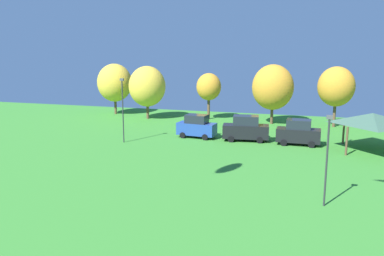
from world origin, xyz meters
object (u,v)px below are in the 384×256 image
parked_car_leftmost (197,126)px  treeline_tree_0 (115,83)px  treeline_tree_2 (209,87)px  light_post_1 (327,155)px  parked_car_third_from_left (298,133)px  light_post_0 (123,107)px  parked_car_second_from_left (246,129)px  park_pavilion (372,119)px  treeline_tree_3 (273,87)px  treeline_tree_1 (147,86)px  treeline_tree_4 (336,87)px

parked_car_leftmost → treeline_tree_0: 20.21m
treeline_tree_2 → light_post_1: bearing=-62.4°
parked_car_third_from_left → light_post_0: (-17.15, -4.10, 2.42)m
parked_car_second_from_left → parked_car_third_from_left: parked_car_second_from_left is taller
parked_car_leftmost → treeline_tree_2: size_ratio=0.69×
treeline_tree_0 → parked_car_second_from_left: bearing=-29.5°
treeline_tree_0 → park_pavilion: bearing=-21.1°
parked_car_third_from_left → park_pavilion: 6.86m
parked_car_second_from_left → treeline_tree_3: bearing=73.9°
parked_car_second_from_left → treeline_tree_1: (-15.13, 9.68, 3.12)m
light_post_1 → treeline_tree_3: bearing=102.6°
park_pavilion → treeline_tree_0: bearing=158.9°
parked_car_leftmost → light_post_0: (-6.51, -4.36, 2.45)m
light_post_1 → treeline_tree_0: size_ratio=0.77×
parked_car_third_from_left → light_post_1: light_post_1 is taller
parked_car_leftmost → treeline_tree_4: bearing=42.6°
light_post_0 → light_post_1: (19.41, -11.96, -0.47)m
parked_car_third_from_left → treeline_tree_1: treeline_tree_1 is taller
parked_car_leftmost → parked_car_second_from_left: (5.32, -0.04, 0.07)m
light_post_1 → parked_car_second_from_left: bearing=115.0°
light_post_1 → treeline_tree_4: (1.49, 27.15, 1.73)m
parked_car_leftmost → treeline_tree_1: bearing=141.2°
light_post_1 → treeline_tree_0: (-28.82, 28.32, 1.36)m
parked_car_second_from_left → light_post_0: light_post_0 is taller
treeline_tree_0 → treeline_tree_1: 6.54m
park_pavilion → treeline_tree_3: size_ratio=0.81×
treeline_tree_2 → park_pavilion: bearing=-33.5°
parked_car_third_from_left → light_post_0: light_post_0 is taller
parked_car_leftmost → treeline_tree_3: treeline_tree_3 is taller
parked_car_second_from_left → light_post_1: light_post_1 is taller
parked_car_leftmost → parked_car_third_from_left: size_ratio=1.00×
park_pavilion → treeline_tree_2: treeline_tree_2 is taller
parked_car_second_from_left → treeline_tree_4: 14.61m
parked_car_third_from_left → treeline_tree_4: 12.27m
treeline_tree_1 → treeline_tree_3: (16.67, 1.06, 0.25)m
light_post_1 → treeline_tree_4: treeline_tree_4 is taller
parked_car_leftmost → parked_car_third_from_left: parked_car_third_from_left is taller
treeline_tree_3 → treeline_tree_4: treeline_tree_3 is taller
treeline_tree_3 → treeline_tree_4: 7.54m
treeline_tree_0 → light_post_0: bearing=-60.1°
parked_car_second_from_left → treeline_tree_0: size_ratio=0.67×
treeline_tree_1 → treeline_tree_2: bearing=14.5°
light_post_0 → treeline_tree_3: bearing=48.4°
parked_car_second_from_left → treeline_tree_1: bearing=139.5°
parked_car_second_from_left → treeline_tree_0: treeline_tree_0 is taller
treeline_tree_0 → treeline_tree_4: treeline_tree_4 is taller
light_post_0 → treeline_tree_3: size_ratio=0.87×
park_pavilion → light_post_0: 24.01m
treeline_tree_1 → park_pavilion: bearing=-21.1°
parked_car_second_from_left → light_post_1: (7.59, -16.29, 1.91)m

